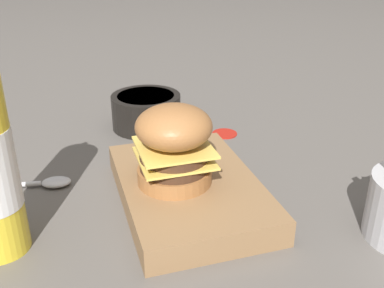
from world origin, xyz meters
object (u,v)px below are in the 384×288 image
object	(u,v)px
side_bowl	(148,110)
spoon	(42,183)
burger	(174,145)
serving_board	(192,189)

from	to	relation	value
side_bowl	spoon	xyz separation A→B (m)	(-0.17, 0.19, -0.03)
burger	spoon	distance (m)	0.21
burger	side_bowl	size ratio (longest dim) A/B	0.82
serving_board	side_bowl	world-z (taller)	side_bowl
burger	side_bowl	xyz separation A→B (m)	(0.27, -0.02, -0.05)
burger	spoon	bearing A→B (deg)	59.74
side_bowl	spoon	size ratio (longest dim) A/B	0.86
serving_board	spoon	xyz separation A→B (m)	(0.10, 0.19, -0.01)
serving_board	burger	size ratio (longest dim) A/B	2.50
serving_board	side_bowl	distance (m)	0.27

